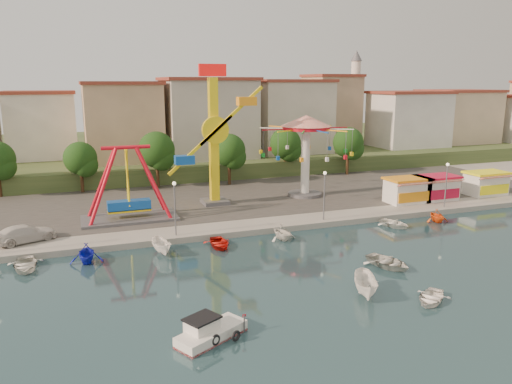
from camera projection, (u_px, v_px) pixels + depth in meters
name	position (u px, v px, depth m)	size (l,w,h in m)	color
ground	(310.00, 279.00, 39.14)	(200.00, 200.00, 0.00)	#132A36
quay_deck	(167.00, 160.00, 95.91)	(200.00, 100.00, 0.60)	#9E998E
asphalt_pad	(210.00, 193.00, 66.51)	(90.00, 28.00, 0.01)	#4C4944
hill_terrace	(163.00, 151.00, 100.23)	(200.00, 60.00, 3.00)	#384C26
pirate_ship_ride	(128.00, 185.00, 52.86)	(10.00, 5.00, 8.00)	#59595E
kamikaze_tower	(218.00, 140.00, 58.80)	(7.80, 3.10, 16.50)	#59595E
wave_swinger	(306.00, 137.00, 63.27)	(11.60, 11.60, 10.40)	#59595E
booth_left	(407.00, 190.00, 60.92)	(5.40, 3.78, 3.08)	white
booth_mid	(436.00, 187.00, 62.36)	(5.40, 3.78, 3.08)	white
booth_right	(486.00, 183.00, 65.03)	(5.40, 3.78, 3.08)	white
lamp_post_1	(175.00, 210.00, 47.70)	(0.14, 0.14, 5.00)	#59595E
lamp_post_2	(324.00, 197.00, 53.07)	(0.14, 0.14, 5.00)	#59595E
lamp_post_3	(446.00, 186.00, 58.44)	(0.14, 0.14, 5.00)	#59595E
tree_1	(80.00, 158.00, 65.86)	(4.35, 4.35, 6.80)	#382314
tree_2	(157.00, 150.00, 68.67)	(5.02, 5.02, 7.85)	#382314
tree_3	(229.00, 150.00, 70.78)	(4.68, 4.68, 7.32)	#382314
tree_4	(285.00, 144.00, 76.84)	(4.86, 4.86, 7.60)	#382314
tree_5	(348.00, 143.00, 78.53)	(4.83, 4.83, 7.54)	#382314
building_1	(41.00, 133.00, 77.50)	(12.33, 9.01, 8.63)	silver
building_2	(127.00, 122.00, 82.16)	(11.95, 9.28, 11.23)	tan
building_3	(213.00, 127.00, 84.11)	(12.59, 10.50, 9.20)	beige
building_4	(279.00, 123.00, 91.74)	(10.75, 9.23, 9.24)	beige
building_5	(347.00, 117.00, 94.28)	(12.77, 10.96, 11.21)	tan
building_6	(405.00, 113.00, 96.68)	(8.23, 8.98, 12.36)	silver
building_7	(437.00, 119.00, 105.58)	(11.59, 10.93, 8.76)	beige
minaret	(355.00, 95.00, 98.00)	(2.80, 2.80, 18.00)	silver
cabin_motorboat	(210.00, 333.00, 29.83)	(4.80, 3.63, 1.59)	white
rowboat_a	(388.00, 262.00, 41.52)	(2.96, 4.15, 0.86)	beige
rowboat_b	(431.00, 298.00, 34.88)	(2.39, 3.35, 0.69)	white
skiff	(366.00, 286.00, 35.83)	(1.53, 4.07, 1.57)	white
van	(25.00, 234.00, 46.01)	(2.24, 5.52, 1.60)	silver
moored_boat_0	(25.00, 265.00, 40.94)	(2.83, 3.96, 0.82)	silver
moored_boat_1	(86.00, 253.00, 42.46)	(2.78, 3.22, 1.70)	#161EC5
moored_boat_2	(162.00, 246.00, 44.65)	(1.32, 3.52, 1.36)	white
moored_boat_3	(219.00, 243.00, 46.51)	(2.59, 3.62, 0.75)	red
moored_boat_4	(283.00, 232.00, 48.58)	(2.57, 2.98, 1.57)	silver
moored_boat_6	(395.00, 223.00, 53.02)	(2.52, 3.54, 0.73)	white
moored_boat_7	(437.00, 215.00, 54.78)	(2.39, 2.77, 1.46)	#F75B16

